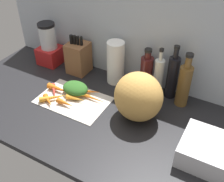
{
  "coord_description": "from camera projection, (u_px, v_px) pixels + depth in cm",
  "views": [
    {
      "loc": [
        61.07,
        -92.19,
        97.59
      ],
      "look_at": [
        6.83,
        5.68,
        12.04
      ],
      "focal_mm": 43.71,
      "sensor_mm": 36.0,
      "label": 1
    }
  ],
  "objects": [
    {
      "name": "bottle_2",
      "position": [
        172.0,
        76.0,
        1.49
      ],
      "size": [
        6.24,
        6.24,
        32.02
      ],
      "color": "black",
      "rests_on": "ground_plane"
    },
    {
      "name": "bottle_3",
      "position": [
        184.0,
        84.0,
        1.44
      ],
      "size": [
        6.98,
        6.98,
        31.5
      ],
      "color": "brown",
      "rests_on": "ground_plane"
    },
    {
      "name": "carrot_greens_pile",
      "position": [
        75.0,
        88.0,
        1.56
      ],
      "size": [
        15.32,
        11.78,
        6.48
      ],
      "primitive_type": "ellipsoid",
      "color": "#2D6023",
      "rests_on": "cutting_board"
    },
    {
      "name": "paper_towel_roll",
      "position": [
        116.0,
        63.0,
        1.61
      ],
      "size": [
        10.33,
        10.33,
        26.49
      ],
      "primitive_type": "cylinder",
      "color": "white",
      "rests_on": "ground_plane"
    },
    {
      "name": "carrot_1",
      "position": [
        58.0,
        89.0,
        1.58
      ],
      "size": [
        14.36,
        3.96,
        3.59
      ],
      "primitive_type": "cone",
      "rotation": [
        0.0,
        1.57,
        0.03
      ],
      "color": "orange",
      "rests_on": "cutting_board"
    },
    {
      "name": "carrot_2",
      "position": [
        48.0,
        100.0,
        1.5
      ],
      "size": [
        10.13,
        7.82,
        3.02
      ],
      "primitive_type": "cone",
      "rotation": [
        0.0,
        1.57,
        -0.55
      ],
      "color": "orange",
      "rests_on": "cutting_board"
    },
    {
      "name": "carrot_0",
      "position": [
        93.0,
        98.0,
        1.52
      ],
      "size": [
        15.85,
        2.22,
        2.16
      ],
      "primitive_type": "cone",
      "rotation": [
        0.0,
        1.57,
        0.0
      ],
      "color": "orange",
      "rests_on": "cutting_board"
    },
    {
      "name": "dish_rack",
      "position": [
        213.0,
        153.0,
        1.17
      ],
      "size": [
        27.86,
        22.3,
        10.24
      ],
      "primitive_type": "cube",
      "color": "silver",
      "rests_on": "ground_plane"
    },
    {
      "name": "carrot_3",
      "position": [
        53.0,
        97.0,
        1.52
      ],
      "size": [
        13.04,
        13.09,
        3.08
      ],
      "primitive_type": "cone",
      "rotation": [
        0.0,
        1.57,
        0.79
      ],
      "color": "orange",
      "rests_on": "cutting_board"
    },
    {
      "name": "knife_block",
      "position": [
        78.0,
        57.0,
        1.72
      ],
      "size": [
        12.4,
        13.12,
        25.29
      ],
      "color": "brown",
      "rests_on": "ground_plane"
    },
    {
      "name": "carrot_4",
      "position": [
        54.0,
        91.0,
        1.57
      ],
      "size": [
        10.03,
        10.37,
        2.81
      ],
      "primitive_type": "cone",
      "rotation": [
        0.0,
        1.57,
        -0.81
      ],
      "color": "red",
      "rests_on": "cutting_board"
    },
    {
      "name": "carrot_6",
      "position": [
        77.0,
        85.0,
        1.62
      ],
      "size": [
        10.45,
        4.44,
        2.05
      ],
      "primitive_type": "cone",
      "rotation": [
        0.0,
        1.57,
        -0.24
      ],
      "color": "orange",
      "rests_on": "cutting_board"
    },
    {
      "name": "carrot_8",
      "position": [
        75.0,
        99.0,
        1.52
      ],
      "size": [
        11.5,
        4.6,
        2.73
      ],
      "primitive_type": "cone",
      "rotation": [
        0.0,
        1.57,
        0.17
      ],
      "color": "orange",
      "rests_on": "cutting_board"
    },
    {
      "name": "bottle_0",
      "position": [
        146.0,
        73.0,
        1.55
      ],
      "size": [
        7.26,
        7.26,
        26.9
      ],
      "color": "#471919",
      "rests_on": "ground_plane"
    },
    {
      "name": "bottle_1",
      "position": [
        158.0,
        77.0,
        1.51
      ],
      "size": [
        5.38,
        5.38,
        29.9
      ],
      "color": "silver",
      "rests_on": "ground_plane"
    },
    {
      "name": "wall_back",
      "position": [
        129.0,
        32.0,
        1.55
      ],
      "size": [
        170.0,
        3.0,
        60.0
      ],
      "primitive_type": "cube",
      "color": "#ADB7C1",
      "rests_on": "ground_plane"
    },
    {
      "name": "carrot_9",
      "position": [
        65.0,
        103.0,
        1.48
      ],
      "size": [
        10.18,
        3.33,
        3.09
      ],
      "primitive_type": "cone",
      "rotation": [
        0.0,
        1.57,
        -0.02
      ],
      "color": "orange",
      "rests_on": "cutting_board"
    },
    {
      "name": "carrot_5",
      "position": [
        82.0,
        95.0,
        1.54
      ],
      "size": [
        11.32,
        7.71,
        3.49
      ],
      "primitive_type": "cone",
      "rotation": [
        0.0,
        1.57,
        0.43
      ],
      "color": "orange",
      "rests_on": "cutting_board"
    },
    {
      "name": "ground_plane",
      "position": [
        96.0,
        113.0,
        1.48
      ],
      "size": [
        170.0,
        80.0,
        3.0
      ],
      "primitive_type": "cube",
      "color": "black"
    },
    {
      "name": "carrot_7",
      "position": [
        90.0,
        91.0,
        1.57
      ],
      "size": [
        12.62,
        6.78,
        2.35
      ],
      "primitive_type": "cone",
      "rotation": [
        0.0,
        1.57,
        0.37
      ],
      "color": "orange",
      "rests_on": "cutting_board"
    },
    {
      "name": "winter_squash",
      "position": [
        138.0,
        97.0,
        1.36
      ],
      "size": [
        24.8,
        22.99,
        25.99
      ],
      "primitive_type": "ellipsoid",
      "color": "gold",
      "rests_on": "ground_plane"
    },
    {
      "name": "blender_appliance",
      "position": [
        49.0,
        46.0,
        1.79
      ],
      "size": [
        14.3,
        14.3,
        28.31
      ],
      "color": "red",
      "rests_on": "ground_plane"
    },
    {
      "name": "cutting_board",
      "position": [
        73.0,
        100.0,
        1.54
      ],
      "size": [
        39.2,
        25.89,
        0.8
      ],
      "primitive_type": "cube",
      "color": "beige",
      "rests_on": "ground_plane"
    }
  ]
}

